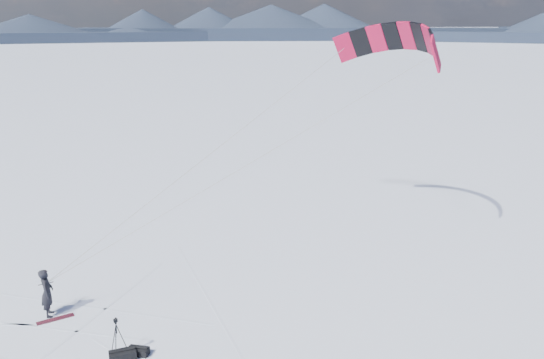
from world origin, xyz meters
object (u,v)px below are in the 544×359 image
object	(u,v)px
snowkiter	(50,315)
gear_bag_a	(123,355)
tripod	(117,333)
gear_bag_b	(138,351)
snowboard	(55,319)

from	to	relation	value
snowkiter	gear_bag_a	xyz separation A→B (m)	(2.78, -3.59, 0.17)
tripod	gear_bag_b	world-z (taller)	tripod
snowkiter	gear_bag_a	world-z (taller)	snowkiter
snowboard	gear_bag_b	xyz separation A→B (m)	(3.05, -3.04, 0.12)
snowkiter	gear_bag_a	bearing A→B (deg)	-145.43
snowboard	tripod	distance (m)	3.93
snowkiter	tripod	world-z (taller)	tripod
tripod	snowboard	bearing A→B (deg)	113.99
snowkiter	snowboard	world-z (taller)	snowkiter
snowkiter	gear_bag_a	distance (m)	4.55
snowkiter	snowboard	xyz separation A→B (m)	(0.24, -0.39, 0.02)
snowboard	tripod	size ratio (longest dim) A/B	0.93
tripod	gear_bag_b	bearing A→B (deg)	-20.70
gear_bag_a	gear_bag_b	world-z (taller)	gear_bag_a
snowboard	gear_bag_b	world-z (taller)	gear_bag_b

